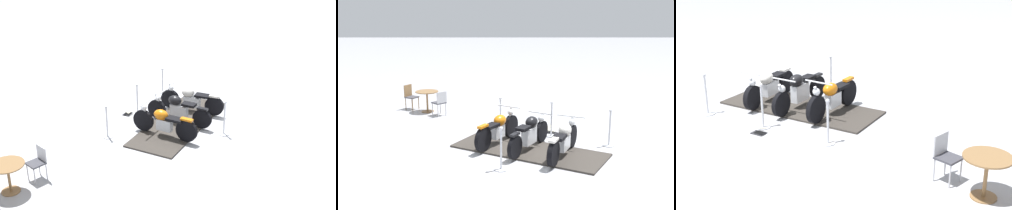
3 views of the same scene
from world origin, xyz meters
TOP-DOWN VIEW (x-y plane):
  - ground_plane at (0.00, 0.00)m, footprint 80.00×80.00m
  - display_platform at (0.00, 0.00)m, footprint 4.40×3.41m
  - motorcycle_cream at (0.87, -0.45)m, footprint 1.15×2.04m
  - motorcycle_black at (0.02, 0.03)m, footprint 1.23×1.97m
  - motorcycle_copper at (-0.84, 0.51)m, footprint 1.24×1.89m
  - stanchion_left_mid at (-0.74, -1.32)m, footprint 0.35×0.35m
  - stanchion_right_front at (2.29, 0.45)m, footprint 0.35×0.35m
  - stanchion_right_mid at (0.74, 1.32)m, footprint 0.32×0.32m
  - stanchion_right_rear at (-0.80, 2.19)m, footprint 0.30×0.30m
  - info_placard at (0.80, 1.66)m, footprint 0.38×0.38m
  - cafe_table at (-3.55, 4.33)m, footprint 0.84×0.84m
  - cafe_chair_across_table at (-2.98, 3.74)m, footprint 0.57×0.57m

SIDE VIEW (x-z plane):
  - ground_plane at x=0.00m, z-range 0.00..0.00m
  - display_platform at x=0.00m, z-range 0.00..0.05m
  - info_placard at x=0.80m, z-range -0.03..0.18m
  - stanchion_right_front at x=2.29m, z-range -0.21..0.86m
  - stanchion_left_mid at x=-0.74m, z-range -0.21..0.87m
  - stanchion_right_rear at x=-0.80m, z-range -0.16..0.87m
  - stanchion_right_mid at x=0.74m, z-range -0.19..0.91m
  - motorcycle_cream at x=0.87m, z-range 0.02..0.94m
  - motorcycle_copper at x=-0.84m, z-range 0.01..0.99m
  - motorcycle_black at x=0.02m, z-range 0.05..0.96m
  - cafe_chair_across_table at x=-2.98m, z-range 0.08..0.96m
  - cafe_table at x=-3.55m, z-range 0.20..0.98m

